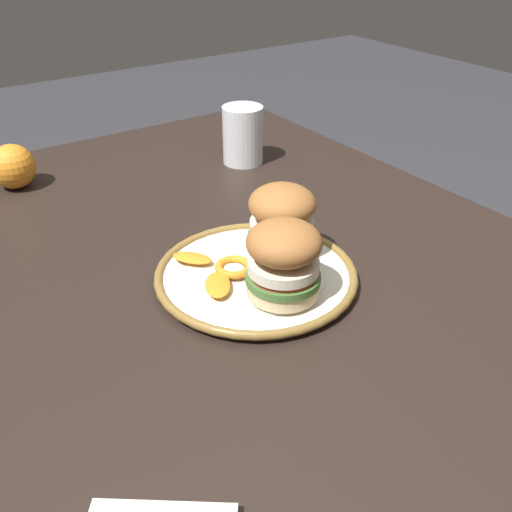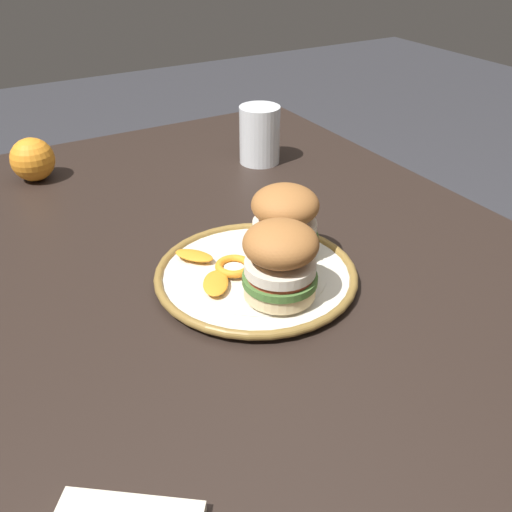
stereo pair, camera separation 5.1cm
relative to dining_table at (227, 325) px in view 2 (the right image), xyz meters
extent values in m
cube|color=black|center=(0.00, 0.00, 0.08)|extent=(1.25, 0.95, 0.03)
cube|color=black|center=(0.56, -0.42, -0.28)|extent=(0.06, 0.06, 0.70)
cylinder|color=silver|center=(-0.04, -0.03, 0.10)|extent=(0.26, 0.26, 0.01)
torus|color=olive|center=(-0.04, -0.03, 0.11)|extent=(0.28, 0.28, 0.01)
cylinder|color=silver|center=(-0.04, -0.03, 0.11)|extent=(0.19, 0.19, 0.00)
cylinder|color=beige|center=(-0.02, -0.08, 0.12)|extent=(0.09, 0.09, 0.02)
cylinder|color=#477033|center=(-0.02, -0.08, 0.14)|extent=(0.10, 0.10, 0.01)
cylinder|color=#BC3828|center=(-0.02, -0.08, 0.14)|extent=(0.08, 0.08, 0.01)
cylinder|color=silver|center=(-0.02, -0.08, 0.15)|extent=(0.09, 0.09, 0.01)
ellipsoid|color=#A36633|center=(-0.02, -0.08, 0.19)|extent=(0.13, 0.13, 0.05)
cylinder|color=beige|center=(-0.10, -0.02, 0.12)|extent=(0.09, 0.09, 0.02)
cylinder|color=#477033|center=(-0.10, -0.02, 0.14)|extent=(0.10, 0.10, 0.01)
cylinder|color=#BC3828|center=(-0.10, -0.02, 0.14)|extent=(0.08, 0.08, 0.01)
cylinder|color=silver|center=(-0.10, -0.02, 0.15)|extent=(0.09, 0.09, 0.01)
ellipsoid|color=#A36633|center=(-0.10, -0.02, 0.19)|extent=(0.12, 0.12, 0.05)
torus|color=orange|center=(-0.03, 0.00, 0.12)|extent=(0.07, 0.07, 0.01)
cylinder|color=#F4E5C6|center=(-0.03, 0.00, 0.12)|extent=(0.03, 0.03, 0.00)
ellipsoid|color=orange|center=(0.03, 0.03, 0.12)|extent=(0.06, 0.06, 0.01)
ellipsoid|color=orange|center=(-0.05, 0.04, 0.12)|extent=(0.07, 0.06, 0.01)
cylinder|color=white|center=(0.32, -0.25, 0.15)|extent=(0.08, 0.08, 0.11)
cylinder|color=silver|center=(0.32, -0.25, 0.12)|extent=(0.07, 0.07, 0.05)
sphere|color=orange|center=(0.46, 0.16, 0.14)|extent=(0.08, 0.08, 0.08)
camera|label=1|loc=(-0.58, 0.35, 0.54)|focal=40.59mm
camera|label=2|loc=(-0.61, 0.31, 0.54)|focal=40.59mm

